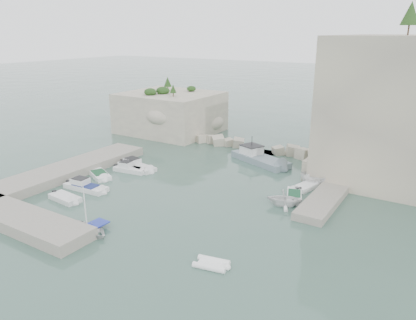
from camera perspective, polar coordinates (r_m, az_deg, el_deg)
The scene contains 21 objects.
ground at distance 43.97m, azimuth -4.20°, elevation -5.74°, with size 400.00×400.00×0.00m, color #3F5F53.
cliff_terrace at distance 54.02m, azimuth 18.79°, elevation -0.74°, with size 8.00×10.00×2.50m, color beige.
outcrop_west at distance 73.70m, azimuth -5.30°, elevation 6.69°, with size 16.00×14.00×7.00m, color beige.
quay_west at distance 54.43m, azimuth -19.44°, elevation -1.45°, with size 5.00×24.00×1.10m, color #9E9689.
quay_south at distance 42.98m, azimuth -25.48°, elevation -7.30°, with size 18.00×4.00×1.10m, color #9E9689.
ledge_east at distance 46.84m, azimuth 16.87°, elevation -4.46°, with size 3.00×16.00×0.80m, color #9E9689.
breakwater at distance 62.16m, azimuth 7.12°, elevation 1.91°, with size 28.00×3.00×1.40m, color beige.
motorboat_a at distance 54.67m, azimuth -9.97°, elevation -1.21°, with size 6.50×1.93×1.40m, color silver, non-canonical shape.
motorboat_b at distance 53.70m, azimuth -10.84°, elevation -1.60°, with size 4.90×1.60×1.40m, color silver, non-canonical shape.
motorboat_c at distance 52.69m, azimuth -15.01°, elevation -2.28°, with size 4.80×1.74×0.70m, color white, non-canonical shape.
motorboat_d at distance 48.87m, azimuth -16.76°, elevation -4.02°, with size 5.98×1.78×1.40m, color white, non-canonical shape.
motorboat_e at distance 46.59m, azimuth -19.43°, elevation -5.37°, with size 4.21×1.72×0.70m, color white, non-canonical shape.
rowboat at distance 38.76m, azimuth -16.57°, elevation -9.86°, with size 3.26×4.56×0.94m, color white.
inflatable_dinghy at distance 32.58m, azimuth 0.49°, elevation -14.67°, with size 2.89×1.40×0.44m, color white, non-canonical shape.
tender_east_a at distance 43.40m, azimuth 10.65°, elevation -6.34°, with size 3.15×3.65×1.92m, color white.
tender_east_b at distance 45.52m, azimuth 12.00°, elevation -5.26°, with size 4.57×1.56×0.70m, color white, non-canonical shape.
tender_east_c at distance 48.86m, azimuth 13.99°, elevation -3.79°, with size 4.94×1.60×0.70m, color white, non-canonical shape.
tender_east_d at distance 49.88m, azimuth 15.41°, elevation -3.46°, with size 1.72×4.57×1.77m, color white.
work_boat at distance 56.83m, azimuth 7.33°, elevation -0.35°, with size 10.07×2.98×2.20m, color slate, non-canonical shape.
rowboat_mast at distance 37.67m, azimuth -16.91°, elevation -6.38°, with size 0.10×0.10×4.20m, color white.
vegetation at distance 57.07m, azimuth 27.05°, elevation 16.34°, with size 53.48×13.88×13.40m.
Camera 1 is at (24.21, -32.31, 17.42)m, focal length 35.00 mm.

